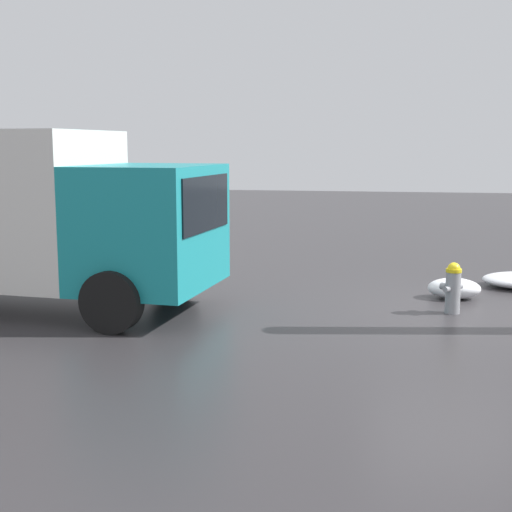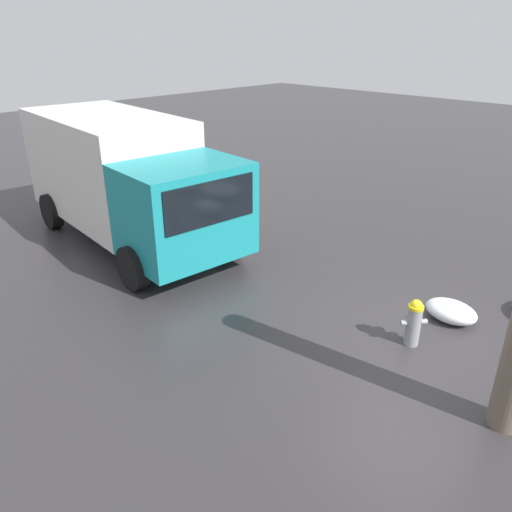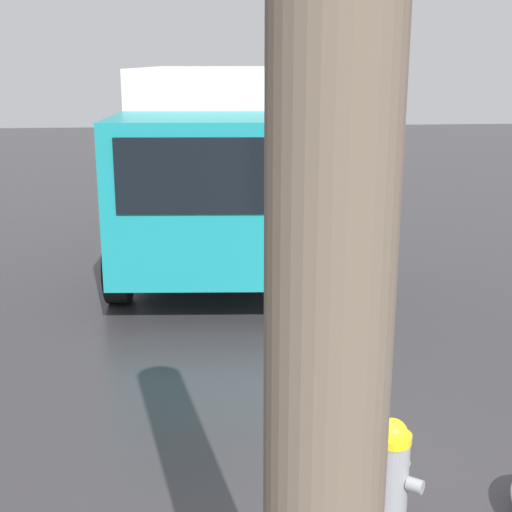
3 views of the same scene
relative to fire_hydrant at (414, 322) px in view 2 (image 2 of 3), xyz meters
The scene contains 4 objects.
ground_plane 0.42m from the fire_hydrant, 141.52° to the left, with size 60.00×60.00×0.00m, color #333033.
fire_hydrant is the anchor object (origin of this frame).
delivery_truck 7.29m from the fire_hydrant, ahead, with size 6.73×3.09×2.88m.
snow_pile_by_tree 1.18m from the fire_hydrant, 96.31° to the right, with size 0.91×0.64×0.36m.
Camera 2 is at (-3.01, 6.65, 4.73)m, focal length 35.00 mm.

